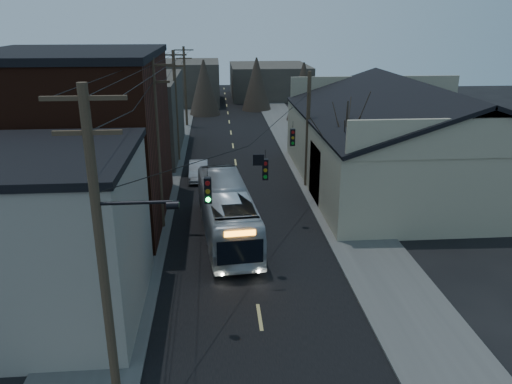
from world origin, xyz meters
TOP-DOWN VIEW (x-y plane):
  - road_surface at (0.00, 30.00)m, footprint 9.00×110.00m
  - sidewalk_left at (-6.50, 30.00)m, footprint 4.00×110.00m
  - sidewalk_right at (6.50, 30.00)m, footprint 4.00×110.00m
  - building_clapboard at (-9.00, 9.00)m, footprint 8.00×8.00m
  - building_brick at (-10.00, 20.00)m, footprint 10.00×12.00m
  - building_left_far at (-9.50, 36.00)m, footprint 9.00×14.00m
  - warehouse at (13.00, 25.00)m, footprint 16.16×20.60m
  - building_far_left at (-6.00, 65.00)m, footprint 10.00×12.00m
  - building_far_right at (7.00, 70.00)m, footprint 12.00×14.00m
  - bare_tree at (6.50, 20.00)m, footprint 0.40×0.40m
  - utility_lines at (-3.11, 24.14)m, footprint 11.24×45.28m
  - bus at (-1.14, 16.48)m, footprint 3.55×11.15m
  - parked_car at (-3.09, 27.56)m, footprint 1.48×4.13m

SIDE VIEW (x-z plane):
  - road_surface at x=0.00m, z-range 0.00..0.02m
  - sidewalk_left at x=-6.50m, z-range 0.00..0.12m
  - sidewalk_right at x=6.50m, z-range 0.00..0.12m
  - parked_car at x=-3.09m, z-range 0.00..1.35m
  - bus at x=-1.14m, z-range 0.00..3.05m
  - building_far_right at x=7.00m, z-range 0.00..5.00m
  - warehouse at x=13.00m, z-range -1.17..6.56m
  - building_far_left at x=-6.00m, z-range 0.00..6.00m
  - building_clapboard at x=-9.00m, z-range 0.00..7.00m
  - building_left_far at x=-9.50m, z-range 0.00..7.00m
  - bare_tree at x=6.50m, z-range 0.00..7.20m
  - utility_lines at x=-3.11m, z-range -0.30..10.20m
  - building_brick at x=-10.00m, z-range 0.00..10.00m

